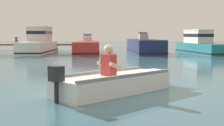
{
  "coord_description": "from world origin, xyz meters",
  "views": [
    {
      "loc": [
        -0.47,
        -7.99,
        1.44
      ],
      "look_at": [
        -0.06,
        1.46,
        0.55
      ],
      "focal_mm": 48.99,
      "sensor_mm": 36.0,
      "label": 1
    }
  ],
  "objects_px": {
    "moored_boat_navy": "(145,47)",
    "mooring_buoy": "(113,63)",
    "moored_boat_red": "(87,47)",
    "rowboat_with_person": "(115,82)",
    "moored_boat_teal": "(200,44)",
    "moored_boat_white": "(39,43)"
  },
  "relations": [
    {
      "from": "moored_boat_navy",
      "to": "moored_boat_teal",
      "type": "bearing_deg",
      "value": -4.36
    },
    {
      "from": "moored_boat_white",
      "to": "moored_boat_red",
      "type": "xyz_separation_m",
      "value": [
        3.79,
        -0.45,
        -0.33
      ]
    },
    {
      "from": "moored_boat_white",
      "to": "moored_boat_navy",
      "type": "xyz_separation_m",
      "value": [
        8.2,
        -0.74,
        -0.26
      ]
    },
    {
      "from": "moored_boat_teal",
      "to": "moored_boat_navy",
      "type": "bearing_deg",
      "value": 175.64
    },
    {
      "from": "moored_boat_white",
      "to": "moored_boat_teal",
      "type": "height_order",
      "value": "moored_boat_white"
    },
    {
      "from": "moored_boat_navy",
      "to": "mooring_buoy",
      "type": "height_order",
      "value": "moored_boat_navy"
    },
    {
      "from": "moored_boat_navy",
      "to": "rowboat_with_person",
      "type": "bearing_deg",
      "value": -101.13
    },
    {
      "from": "rowboat_with_person",
      "to": "moored_boat_navy",
      "type": "height_order",
      "value": "moored_boat_navy"
    },
    {
      "from": "rowboat_with_person",
      "to": "moored_boat_teal",
      "type": "relative_size",
      "value": 0.48
    },
    {
      "from": "rowboat_with_person",
      "to": "moored_boat_navy",
      "type": "relative_size",
      "value": 0.47
    },
    {
      "from": "rowboat_with_person",
      "to": "moored_boat_teal",
      "type": "height_order",
      "value": "moored_boat_teal"
    },
    {
      "from": "moored_boat_white",
      "to": "moored_boat_teal",
      "type": "xyz_separation_m",
      "value": [
        12.42,
        -1.06,
        -0.1
      ]
    },
    {
      "from": "moored_boat_navy",
      "to": "moored_boat_teal",
      "type": "xyz_separation_m",
      "value": [
        4.22,
        -0.32,
        0.17
      ]
    },
    {
      "from": "moored_boat_navy",
      "to": "mooring_buoy",
      "type": "distance_m",
      "value": 10.28
    },
    {
      "from": "moored_boat_white",
      "to": "mooring_buoy",
      "type": "height_order",
      "value": "moored_boat_white"
    },
    {
      "from": "rowboat_with_person",
      "to": "moored_boat_navy",
      "type": "xyz_separation_m",
      "value": [
        3.13,
        15.93,
        0.25
      ]
    },
    {
      "from": "moored_boat_red",
      "to": "moored_boat_navy",
      "type": "bearing_deg",
      "value": -3.68
    },
    {
      "from": "moored_boat_teal",
      "to": "mooring_buoy",
      "type": "distance_m",
      "value": 11.91
    },
    {
      "from": "moored_boat_white",
      "to": "moored_boat_navy",
      "type": "distance_m",
      "value": 8.24
    },
    {
      "from": "moored_boat_teal",
      "to": "mooring_buoy",
      "type": "xyz_separation_m",
      "value": [
        -7.11,
        -9.54,
        -0.48
      ]
    },
    {
      "from": "moored_boat_navy",
      "to": "moored_boat_teal",
      "type": "distance_m",
      "value": 4.24
    },
    {
      "from": "moored_boat_red",
      "to": "mooring_buoy",
      "type": "distance_m",
      "value": 10.26
    }
  ]
}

